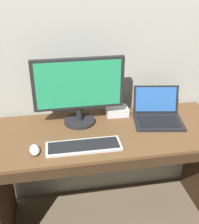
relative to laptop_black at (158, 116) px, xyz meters
name	(u,v)px	position (x,y,z in m)	size (l,w,h in m)	color
ground_plane	(109,217)	(-0.34, -0.08, -0.81)	(14.00, 14.00, 0.00)	brown
back_wall	(101,34)	(-0.34, 0.27, 0.50)	(3.60, 0.04, 2.61)	#9EA093
desk	(111,162)	(-0.34, -0.09, -0.28)	(1.48, 0.60, 0.77)	brown
laptop_black	(158,116)	(0.00, 0.00, 0.00)	(0.36, 0.33, 0.20)	black
external_monitor	(79,89)	(-0.52, 0.05, 0.21)	(0.57, 0.21, 0.45)	black
wired_keyboard	(84,146)	(-0.53, -0.23, -0.03)	(0.44, 0.15, 0.02)	#BCBCC1
computer_mouse	(35,150)	(-0.81, -0.23, -0.02)	(0.06, 0.11, 0.03)	#B7B7BC
external_drive_box	(117,111)	(-0.25, 0.13, -0.01)	(0.15, 0.11, 0.06)	silver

